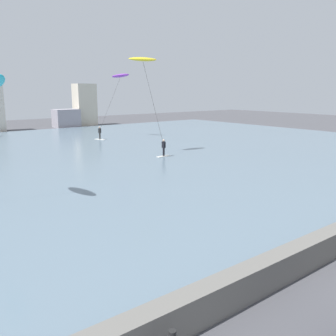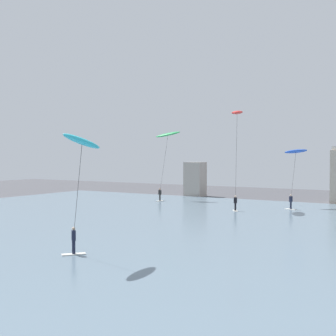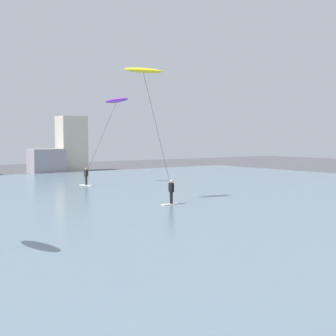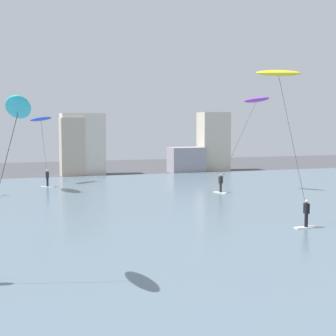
{
  "view_description": "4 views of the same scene",
  "coord_description": "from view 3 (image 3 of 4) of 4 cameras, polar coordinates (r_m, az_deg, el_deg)",
  "views": [
    {
      "loc": [
        -12.25,
        -2.78,
        6.35
      ],
      "look_at": [
        -0.62,
        11.91,
        2.39
      ],
      "focal_mm": 39.71,
      "sensor_mm": 36.0,
      "label": 1
    },
    {
      "loc": [
        9.8,
        0.39,
        5.92
      ],
      "look_at": [
        -0.78,
        17.75,
        5.37
      ],
      "focal_mm": 47.08,
      "sensor_mm": 36.0,
      "label": 2
    },
    {
      "loc": [
        -9.8,
        -0.66,
        4.57
      ],
      "look_at": [
        0.94,
        14.05,
        3.4
      ],
      "focal_mm": 51.34,
      "sensor_mm": 36.0,
      "label": 3
    },
    {
      "loc": [
        -7.49,
        -0.37,
        6.25
      ],
      "look_at": [
        -1.82,
        17.19,
        4.56
      ],
      "focal_mm": 54.47,
      "sensor_mm": 36.0,
      "label": 4
    }
  ],
  "objects": [
    {
      "name": "water_bay",
      "position": [
        33.09,
        -18.6,
        -4.38
      ],
      "size": [
        84.0,
        52.0,
        0.1
      ],
      "primitive_type": "cube",
      "color": "slate",
      "rests_on": "ground"
    },
    {
      "name": "kitesurfer_purple",
      "position": [
        46.65,
        -6.62,
        6.73
      ],
      "size": [
        4.94,
        2.64,
        8.42
      ],
      "color": "silver",
      "rests_on": "water_bay"
    },
    {
      "name": "kitesurfer_yellow",
      "position": [
        33.42,
        -2.58,
        9.92
      ],
      "size": [
        3.0,
        3.42,
        9.34
      ],
      "color": "silver",
      "rests_on": "water_bay"
    }
  ]
}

